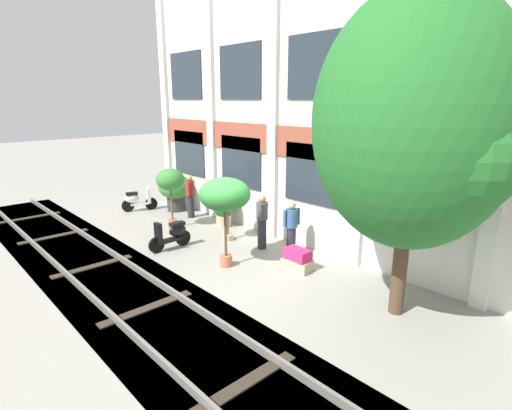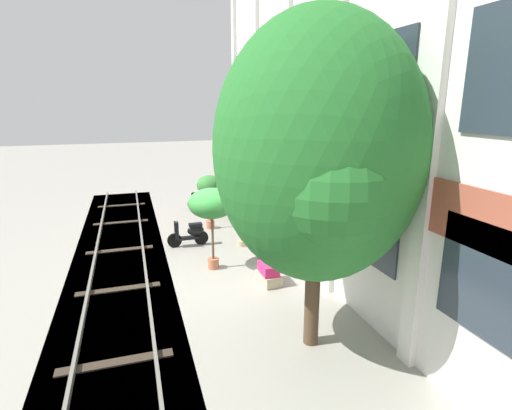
# 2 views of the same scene
# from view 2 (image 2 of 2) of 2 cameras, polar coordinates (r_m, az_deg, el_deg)

# --- Properties ---
(ground_plane) EXTENTS (80.00, 80.00, 0.00)m
(ground_plane) POSITION_cam_2_polar(r_m,az_deg,el_deg) (11.29, -5.94, -10.35)
(ground_plane) COLOR #9E998E
(apartment_facade) EXTENTS (15.94, 0.64, 8.92)m
(apartment_facade) POSITION_cam_2_polar(r_m,az_deg,el_deg) (11.21, 8.88, 12.81)
(apartment_facade) COLOR silver
(apartment_facade) RESTS_ON ground
(rail_tracks) EXTENTS (23.58, 2.80, 0.43)m
(rail_tracks) POSITION_cam_2_polar(r_m,az_deg,el_deg) (11.18, -18.99, -12.13)
(rail_tracks) COLOR #5B5449
(rail_tracks) RESTS_ON ground
(broadleaf_tree) EXTENTS (3.95, 3.76, 6.32)m
(broadleaf_tree) POSITION_cam_2_polar(r_m,az_deg,el_deg) (7.29, 8.80, 7.01)
(broadleaf_tree) COLOR #4C3826
(broadleaf_tree) RESTS_ON ground
(potted_plant_tall_urn) EXTENTS (0.94, 0.94, 2.07)m
(potted_plant_tall_urn) POSITION_cam_2_polar(r_m,az_deg,el_deg) (15.11, -6.69, 2.57)
(potted_plant_tall_urn) COLOR #B76647
(potted_plant_tall_urn) RESTS_ON ground
(potted_plant_low_pan) EXTENTS (0.76, 0.76, 1.72)m
(potted_plant_low_pan) POSITION_cam_2_polar(r_m,az_deg,el_deg) (13.22, -2.04, -0.53)
(potted_plant_low_pan) COLOR tan
(potted_plant_low_pan) RESTS_ON ground
(potted_plant_stone_basin) EXTENTS (1.32, 1.32, 1.43)m
(potted_plant_stone_basin) POSITION_cam_2_polar(r_m,az_deg,el_deg) (17.33, -3.58, 1.62)
(potted_plant_stone_basin) COLOR #333333
(potted_plant_stone_basin) RESTS_ON ground
(potted_plant_terracotta_small) EXTENTS (1.32, 1.32, 2.39)m
(potted_plant_terracotta_small) POSITION_cam_2_polar(r_m,az_deg,el_deg) (11.30, -6.34, 0.04)
(potted_plant_terracotta_small) COLOR #B76647
(potted_plant_terracotta_small) RESTS_ON ground
(potted_plant_square_trough) EXTENTS (0.81, 0.55, 0.57)m
(potted_plant_square_trough) POSITION_cam_2_polar(r_m,az_deg,el_deg) (10.82, 1.79, -9.82)
(potted_plant_square_trough) COLOR tan
(potted_plant_square_trough) RESTS_ON ground
(potted_plant_fluted_column) EXTENTS (0.85, 0.85, 1.28)m
(potted_plant_fluted_column) POSITION_cam_2_polar(r_m,az_deg,el_deg) (14.73, -0.29, -1.26)
(potted_plant_fluted_column) COLOR tan
(potted_plant_fluted_column) RESTS_ON ground
(scooter_near_curb) EXTENTS (0.68, 1.33, 0.98)m
(scooter_near_curb) POSITION_cam_2_polar(r_m,az_deg,el_deg) (18.14, -7.84, 0.71)
(scooter_near_curb) COLOR black
(scooter_near_curb) RESTS_ON ground
(scooter_second_parked) EXTENTS (0.50, 1.38, 0.98)m
(scooter_second_parked) POSITION_cam_2_polar(r_m,az_deg,el_deg) (13.66, -9.44, -4.01)
(scooter_second_parked) COLOR black
(scooter_second_parked) RESTS_ON ground
(resident_by_doorway) EXTENTS (0.34, 0.45, 1.64)m
(resident_by_doorway) POSITION_cam_2_polar(r_m,az_deg,el_deg) (12.27, 0.87, -3.78)
(resident_by_doorway) COLOR #282833
(resident_by_doorway) RESTS_ON ground
(resident_watching_tracks) EXTENTS (0.34, 0.51, 1.57)m
(resident_watching_tracks) POSITION_cam_2_polar(r_m,az_deg,el_deg) (11.53, 3.51, -5.24)
(resident_watching_tracks) COLOR #282833
(resident_watching_tracks) RESTS_ON ground
(resident_near_plants) EXTENTS (0.40, 0.41, 1.61)m
(resident_near_plants) POSITION_cam_2_polar(r_m,az_deg,el_deg) (16.16, -2.91, 0.67)
(resident_near_plants) COLOR #282833
(resident_near_plants) RESTS_ON ground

